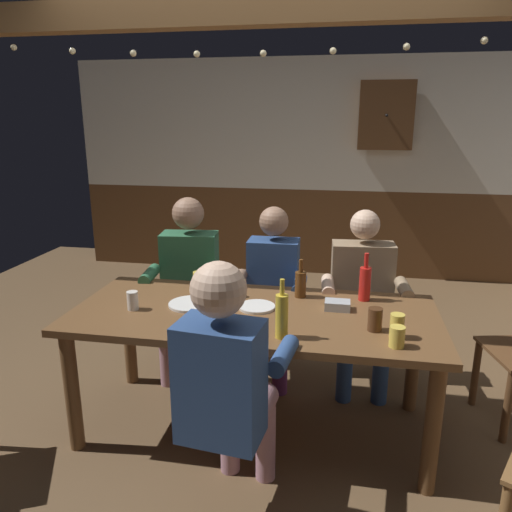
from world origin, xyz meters
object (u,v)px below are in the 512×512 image
Objects in this scene: table_candle at (237,290)px; pint_glass_4 at (199,282)px; person_3 at (227,381)px; pint_glass_1 at (217,310)px; dining_table at (254,327)px; person_0 at (188,277)px; person_2 at (362,292)px; bottle_1 at (301,283)px; pint_glass_3 at (133,301)px; pint_glass_2 at (375,319)px; person_1 at (272,286)px; plate_0 at (190,304)px; pint_glass_0 at (397,337)px; condiment_caddy at (337,305)px; wall_dart_cabinet at (386,115)px; pint_glass_5 at (397,326)px; bottle_2 at (282,315)px; bottle_0 at (365,283)px; plate_1 at (257,307)px.

table_candle is 0.24m from pint_glass_4.
person_3 reaches higher than pint_glass_1.
person_0 is at bearing 131.70° from dining_table.
person_0 is 1.20m from person_2.
bottle_1 is 0.97m from pint_glass_3.
dining_table is 0.68m from pint_glass_2.
person_1 reaches higher than bottle_1.
pint_glass_0 is at bearing -16.67° from plate_0.
pint_glass_0 reaches higher than condiment_caddy.
table_candle is at bearing 170.86° from condiment_caddy.
pint_glass_1 is 0.51m from pint_glass_3.
person_0 reaches higher than person_3.
pint_glass_1 is 3.48m from wall_dart_cabinet.
plate_0 is 2.04× the size of pint_glass_5.
bottle_1 is (-0.38, -0.39, 0.17)m from person_2.
dining_table is 0.48m from condiment_caddy.
person_3 is 4.13× the size of bottle_2.
pint_glass_1 is 0.18× the size of wall_dart_cabinet.
dining_table is 0.48m from pint_glass_4.
pint_glass_5 is (0.73, 0.46, 0.11)m from person_3.
person_1 is at bearing 59.75° from plate_0.
bottle_0 reaches higher than pint_glass_2.
bottle_1 reaches higher than dining_table.
person_2 is 0.99m from pint_glass_0.
pint_glass_2 is (0.04, -0.43, -0.05)m from bottle_0.
dining_table is at bearing 47.74° from pint_glass_1.
wall_dart_cabinet reaches higher than pint_glass_1.
person_2 is at bearing 74.35° from condiment_caddy.
table_candle is at bearing 127.70° from person_0.
person_3 reaches higher than pint_glass_3.
bottle_0 is at bearing 102.47° from pint_glass_0.
person_3 is 0.87m from pint_glass_5.
person_0 is 8.81× the size of condiment_caddy.
wall_dart_cabinet is at bearing 74.20° from plate_1.
person_2 is 9.77× the size of pint_glass_5.
person_0 is 0.87m from plate_1.
pint_glass_3 is at bearing -163.23° from bottle_0.
person_3 is at bearing -80.18° from table_candle.
plate_0 is 0.66m from bottle_2.
pint_glass_1 is (-0.39, -0.45, -0.02)m from bottle_1.
person_1 is 11.82× the size of pint_glass_0.
person_1 is at bearing 172.66° from person_0.
pint_glass_0 is (0.88, -0.51, 0.01)m from table_candle.
pint_glass_4 is at bearing 19.41° from person_2.
bottle_0 is 0.72m from bottle_2.
bottle_1 is at bearing 48.94° from pint_glass_1.
pint_glass_2 is at bearing -12.40° from dining_table.
condiment_caddy is (0.60, -0.10, -0.02)m from table_candle.
bottle_2 reaches higher than condiment_caddy.
dining_table is 9.78× the size of plate_1.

